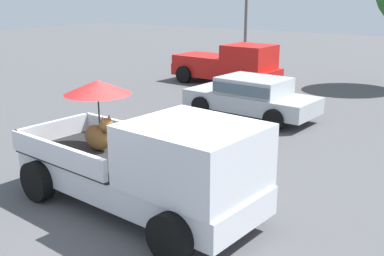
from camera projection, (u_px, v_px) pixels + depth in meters
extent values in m
plane|color=#4C4C4F|center=(137.00, 207.00, 9.02)|extent=(80.00, 80.00, 0.00)
cylinder|color=black|center=(242.00, 196.00, 8.57)|extent=(0.82, 0.35, 0.80)
cylinder|color=black|center=(170.00, 238.00, 7.12)|extent=(0.82, 0.35, 0.80)
cylinder|color=black|center=(113.00, 155.00, 10.70)|extent=(0.82, 0.35, 0.80)
cylinder|color=black|center=(38.00, 181.00, 9.25)|extent=(0.82, 0.35, 0.80)
cube|color=silver|center=(136.00, 180.00, 8.86)|extent=(5.14, 2.25, 0.50)
cube|color=silver|center=(193.00, 156.00, 7.79)|extent=(2.26, 2.05, 1.08)
cube|color=#4C606B|center=(245.00, 158.00, 7.13)|extent=(0.22, 1.72, 0.64)
cube|color=black|center=(95.00, 153.00, 9.48)|extent=(2.96, 2.09, 0.06)
cube|color=silver|center=(128.00, 132.00, 10.10)|extent=(2.80, 0.36, 0.40)
cube|color=silver|center=(56.00, 154.00, 8.74)|extent=(2.80, 0.36, 0.40)
cube|color=silver|center=(54.00, 130.00, 10.24)|extent=(0.27, 1.84, 0.40)
ellipsoid|color=brown|center=(97.00, 138.00, 9.50)|extent=(0.71, 0.38, 0.52)
sphere|color=brown|center=(106.00, 125.00, 9.23)|extent=(0.30, 0.30, 0.28)
cone|color=brown|center=(109.00, 117.00, 9.25)|extent=(0.10, 0.10, 0.12)
cone|color=brown|center=(103.00, 119.00, 9.13)|extent=(0.10, 0.10, 0.12)
cylinder|color=black|center=(99.00, 120.00, 9.54)|extent=(0.03, 0.03, 1.17)
cone|color=red|center=(97.00, 87.00, 9.35)|extent=(1.46, 1.46, 0.28)
cylinder|color=black|center=(268.00, 76.00, 20.76)|extent=(0.77, 0.31, 0.76)
cylinder|color=black|center=(245.00, 83.00, 19.31)|extent=(0.77, 0.31, 0.76)
cylinder|color=black|center=(209.00, 69.00, 22.64)|extent=(0.77, 0.31, 0.76)
cylinder|color=black|center=(184.00, 74.00, 21.19)|extent=(0.77, 0.31, 0.76)
cube|color=red|center=(225.00, 72.00, 20.93)|extent=(4.90, 2.10, 0.50)
cube|color=red|center=(249.00, 57.00, 20.01)|extent=(2.01, 1.92, 1.00)
cube|color=red|center=(207.00, 59.00, 21.39)|extent=(2.81, 1.97, 0.40)
cylinder|color=black|center=(201.00, 106.00, 15.53)|extent=(0.67, 0.27, 0.66)
cylinder|color=black|center=(231.00, 97.00, 16.85)|extent=(0.67, 0.27, 0.66)
cylinder|color=black|center=(274.00, 120.00, 13.92)|extent=(0.67, 0.27, 0.66)
cylinder|color=black|center=(300.00, 109.00, 15.24)|extent=(0.67, 0.27, 0.66)
cube|color=#ADB2B7|center=(251.00, 101.00, 15.32)|extent=(4.42, 2.08, 0.52)
cube|color=#ADB2B7|center=(254.00, 86.00, 15.12)|extent=(2.21, 1.75, 0.56)
cube|color=#4C606B|center=(254.00, 86.00, 15.12)|extent=(2.16, 1.83, 0.32)
cylinder|color=#59595B|center=(246.00, 29.00, 24.85)|extent=(0.16, 0.16, 4.17)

